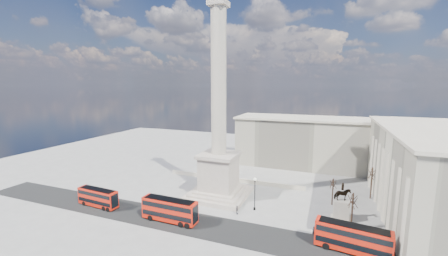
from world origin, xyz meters
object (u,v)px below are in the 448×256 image
Objects in this scene: nelsons_column at (219,145)px; equestrian_statue at (341,207)px; red_bus_b at (170,210)px; red_bus_c at (353,238)px; pedestrian_crossing at (237,210)px; pedestrian_standing at (328,228)px; pedestrian_walking at (314,232)px; red_bus_a at (98,197)px; victorian_lamp at (255,191)px.

nelsons_column is 6.26× the size of equestrian_statue.
red_bus_b reaches higher than red_bus_c.
pedestrian_crossing is at bearing 35.12° from red_bus_b.
pedestrian_standing is at bearing -19.09° from nelsons_column.
pedestrian_walking is 3.35m from pedestrian_standing.
equestrian_statue reaches higher than red_bus_a.
red_bus_b is 0.99× the size of red_bus_c.
pedestrian_walking is (23.20, -11.25, -11.97)m from nelsons_column.
red_bus_a is 52.58m from red_bus_c.
equestrian_statue reaches higher than red_bus_c.
pedestrian_walking is at bearing 19.66° from pedestrian_standing.
red_bus_b reaches higher than red_bus_a.
pedestrian_walking and pedestrian_crossing have the same top height.
victorian_lamp is at bearing 132.82° from pedestrian_walking.
equestrian_statue is at bearing 40.74° from pedestrian_walking.
pedestrian_crossing is at bearing 148.17° from pedestrian_walking.
pedestrian_crossing is (-22.00, 6.12, -1.52)m from red_bus_c.
nelsons_column reaches higher than victorian_lamp.
red_bus_c is at bearing 5.32° from red_bus_a.
equestrian_statue is at bearing 17.60° from red_bus_a.
victorian_lamp is 17.78m from equestrian_statue.
victorian_lamp reaches higher than red_bus_a.
victorian_lamp is at bearing -174.25° from equestrian_statue.
red_bus_a reaches higher than pedestrian_walking.
red_bus_c is 6.90m from pedestrian_walking.
pedestrian_walking is at bearing 10.23° from red_bus_b.
red_bus_b is at bearing -13.37° from pedestrian_standing.
red_bus_b is 18.48m from victorian_lamp.
red_bus_c is at bearing 99.98° from pedestrian_standing.
red_bus_a is 52.74m from equestrian_statue.
red_bus_c is 1.49× the size of equestrian_statue.
victorian_lamp is 3.88× the size of pedestrian_walking.
victorian_lamp is 14.87m from pedestrian_walking.
victorian_lamp is 0.92× the size of equestrian_statue.
red_bus_a is at bearing -146.10° from nelsons_column.
nelsons_column is 14.20m from victorian_lamp.
pedestrian_walking is (-4.76, -8.43, -1.80)m from equestrian_statue.
pedestrian_standing is (-2.44, -6.01, -1.91)m from equestrian_statue.
red_bus_c is at bearing -115.67° from pedestrian_crossing.
nelsons_column reaches higher than pedestrian_crossing.
red_bus_b is (-4.26, -15.78, -10.43)m from nelsons_column.
pedestrian_standing is at bearing -15.59° from victorian_lamp.
red_bus_b is 1.47× the size of equestrian_statue.
red_bus_a is at bearing -161.85° from victorian_lamp.
equestrian_statue is 4.72× the size of pedestrian_standing.
pedestrian_crossing is (-15.86, 3.37, -0.00)m from pedestrian_walking.
red_bus_c is at bearing -26.33° from victorian_lamp.
nelsons_column is at bearing 174.24° from equestrian_statue.
red_bus_c is (33.60, 1.78, -0.02)m from red_bus_b.
nelsons_column is at bearing 162.25° from red_bus_c.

